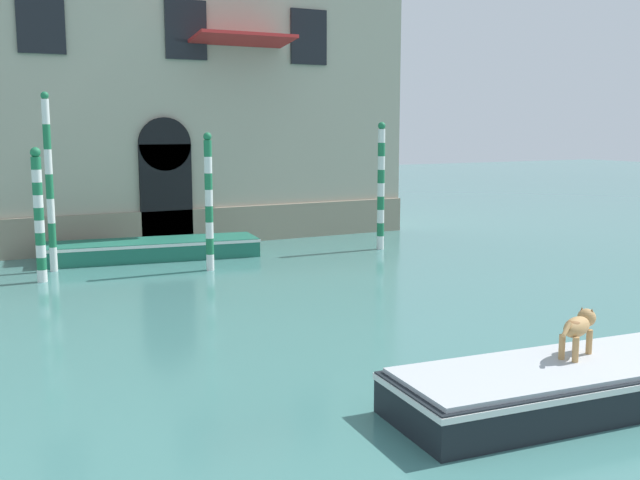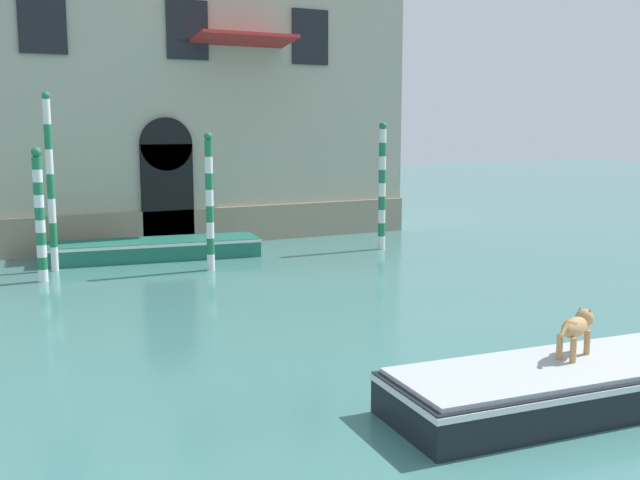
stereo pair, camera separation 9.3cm
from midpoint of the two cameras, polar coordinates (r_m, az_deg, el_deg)
name	(u,v)px [view 2 (the right image)]	position (r m, az deg, el deg)	size (l,w,h in m)	color
boat_foreground	(602,378)	(11.12, 20.91, -9.80)	(6.37, 2.25, 0.61)	black
dog_on_deck	(576,327)	(10.89, 19.18, -6.28)	(0.89, 0.50, 0.62)	tan
boat_moored_near_palazzo	(153,249)	(21.74, -12.47, -0.65)	(6.11, 2.37, 0.53)	#1E6651
mooring_pole_0	(50,182)	(20.35, -19.73, 4.17)	(0.20, 0.20, 4.58)	white
mooring_pole_1	(382,186)	(22.70, 4.87, 4.14)	(0.23, 0.23, 3.84)	white
mooring_pole_2	(40,214)	(19.08, -20.44, 1.84)	(0.24, 0.24, 3.24)	white
mooring_pole_4	(210,201)	(19.51, -8.28, 2.92)	(0.21, 0.21, 3.57)	white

